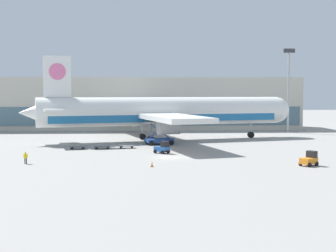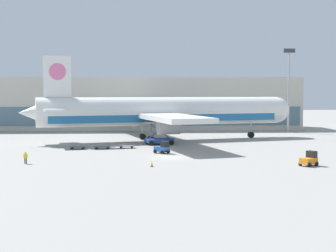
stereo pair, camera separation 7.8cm
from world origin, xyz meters
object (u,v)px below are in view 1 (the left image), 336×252
at_px(baggage_tug_foreground, 310,159).
at_px(baggage_dolly_second, 102,147).
at_px(baggage_tug_mid, 163,148).
at_px(light_mast, 289,84).
at_px(traffic_cone_near, 152,164).
at_px(ground_crew_near, 26,157).
at_px(airplane_main, 162,112).
at_px(scissor_lift_loader, 159,135).
at_px(baggage_dolly_third, 127,146).
at_px(baggage_dolly_lead, 78,147).

relative_size(baggage_tug_foreground, baggage_dolly_second, 0.75).
height_order(baggage_tug_foreground, baggage_tug_mid, same).
bearing_deg(light_mast, traffic_cone_near, -123.56).
relative_size(ground_crew_near, traffic_cone_near, 2.23).
relative_size(airplane_main, traffic_cone_near, 74.30).
height_order(airplane_main, baggage_tug_mid, airplane_main).
height_order(light_mast, baggage_dolly_second, light_mast).
xyz_separation_m(scissor_lift_loader, baggage_tug_foreground, (19.35, -27.61, -1.00)).
distance_m(airplane_main, baggage_dolly_third, 15.80).
height_order(baggage_dolly_lead, ground_crew_near, ground_crew_near).
height_order(baggage_tug_foreground, traffic_cone_near, baggage_tug_foreground).
bearing_deg(baggage_tug_mid, light_mast, 92.33).
xyz_separation_m(baggage_dolly_lead, traffic_cone_near, (12.63, -20.63, -0.01)).
height_order(baggage_dolly_second, ground_crew_near, ground_crew_near).
relative_size(airplane_main, baggage_tug_mid, 20.64).
bearing_deg(baggage_dolly_second, baggage_tug_foreground, -31.80).
height_order(airplane_main, baggage_tug_foreground, airplane_main).
bearing_deg(traffic_cone_near, light_mast, 56.44).
xyz_separation_m(light_mast, baggage_dolly_lead, (-47.88, -32.51, -11.84)).
relative_size(light_mast, airplane_main, 0.37).
xyz_separation_m(baggage_tug_mid, baggage_dolly_lead, (-14.66, 6.73, -0.49)).
xyz_separation_m(scissor_lift_loader, baggage_dolly_lead, (-14.59, -6.63, -1.49)).
distance_m(scissor_lift_loader, baggage_dolly_second, 12.33).
distance_m(airplane_main, baggage_tug_foreground, 39.93).
height_order(baggage_dolly_lead, traffic_cone_near, traffic_cone_near).
bearing_deg(airplane_main, baggage_dolly_third, -132.39).
bearing_deg(light_mast, airplane_main, -150.36).
relative_size(airplane_main, baggage_dolly_third, 15.22).
bearing_deg(airplane_main, baggage_tug_mid, -106.81).
relative_size(light_mast, baggage_tug_foreground, 7.42).
bearing_deg(light_mast, baggage_tug_foreground, -104.61).
relative_size(scissor_lift_loader, ground_crew_near, 3.39).
bearing_deg(scissor_lift_loader, baggage_tug_foreground, -69.57).
xyz_separation_m(baggage_dolly_second, baggage_dolly_third, (4.25, 0.97, 0.00)).
relative_size(baggage_dolly_lead, baggage_dolly_second, 1.00).
distance_m(light_mast, airplane_main, 37.83).
relative_size(baggage_tug_foreground, baggage_dolly_lead, 0.75).
bearing_deg(scissor_lift_loader, airplane_main, 68.64).
distance_m(airplane_main, baggage_dolly_second, 18.78).
distance_m(airplane_main, ground_crew_near, 37.53).
relative_size(scissor_lift_loader, baggage_tug_mid, 2.10).
distance_m(airplane_main, scissor_lift_loader, 8.48).
xyz_separation_m(light_mast, airplane_main, (-32.41, -18.44, -6.39)).
height_order(baggage_tug_mid, baggage_dolly_lead, baggage_tug_mid).
xyz_separation_m(light_mast, scissor_lift_loader, (-33.29, -25.88, -10.35)).
xyz_separation_m(scissor_lift_loader, traffic_cone_near, (-1.96, -27.25, -1.51)).
relative_size(scissor_lift_loader, baggage_dolly_lead, 1.55).
bearing_deg(baggage_dolly_third, baggage_dolly_lead, -170.14).
height_order(light_mast, ground_crew_near, light_mast).
bearing_deg(scissor_lift_loader, ground_crew_near, -143.87).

